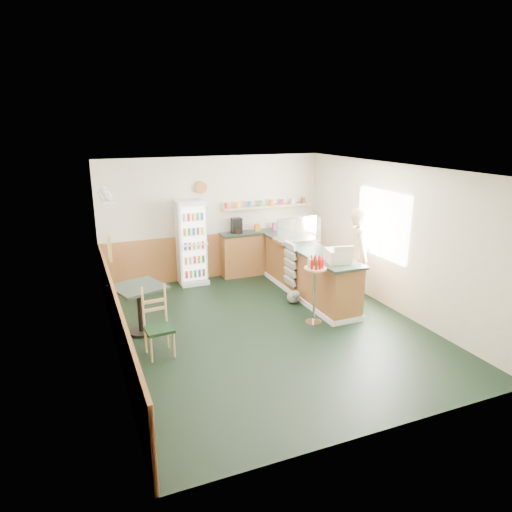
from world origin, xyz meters
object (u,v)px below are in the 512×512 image
drinks_fridge (192,243)px  display_case (297,230)px  condiment_stand (315,279)px  shopkeeper (359,256)px  cafe_chair (157,319)px  cafe_table (139,300)px  cash_register (338,256)px

drinks_fridge → display_case: bearing=-29.6°
display_case → condiment_stand: display_case is taller
drinks_fridge → shopkeeper: (2.66, -2.35, 0.03)m
shopkeeper → cafe_chair: (-3.96, -0.56, -0.38)m
display_case → shopkeeper: (0.70, -1.24, -0.32)m
display_case → cafe_table: (-3.40, -1.00, -0.67)m
cash_register → shopkeeper: 0.80m
drinks_fridge → cafe_table: (-1.44, -2.12, -0.32)m
display_case → cash_register: (0.00, -1.58, -0.14)m
cash_register → cafe_table: 3.49m
cafe_table → condiment_stand: bearing=-14.5°
display_case → condiment_stand: 1.88m
drinks_fridge → condiment_stand: bearing=-63.6°
display_case → cash_register: bearing=-90.0°
drinks_fridge → cash_register: (1.96, -2.70, 0.22)m
drinks_fridge → shopkeeper: size_ratio=0.97×
shopkeeper → condiment_stand: bearing=136.8°
condiment_stand → cafe_chair: condiment_stand is taller
cash_register → condiment_stand: (-0.54, -0.16, -0.31)m
drinks_fridge → display_case: (1.96, -1.11, 0.35)m
cash_register → cafe_table: (-3.40, 0.58, -0.54)m
condiment_stand → cafe_chair: size_ratio=1.11×
condiment_stand → cafe_table: 2.96m
display_case → cash_register: display_case is taller
shopkeeper → cafe_table: bearing=111.2°
drinks_fridge → cafe_chair: bearing=-114.1°
cash_register → condiment_stand: 0.64m
drinks_fridge → condiment_stand: 3.19m
cash_register → condiment_stand: bearing=-150.5°
condiment_stand → cafe_table: size_ratio=1.23×
drinks_fridge → condiment_stand: drinks_fridge is taller
cafe_chair → cafe_table: bearing=95.4°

